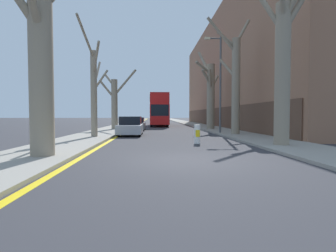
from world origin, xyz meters
The scene contains 16 objects.
ground_plane centered at (0.00, 0.00, 0.00)m, with size 300.00×300.00×0.00m, color #333338.
sidewalk_left centered at (-5.52, 50.00, 0.06)m, with size 3.24×120.00×0.12m, color gray.
sidewalk_right centered at (5.52, 50.00, 0.06)m, with size 3.24×120.00×0.12m, color gray.
building_facade_right centered at (12.13, 28.01, 7.57)m, with size 10.08×46.56×15.17m.
kerb_line_stripe centered at (-3.72, 50.00, 0.00)m, with size 0.24×120.00×0.01m, color yellow.
street_tree_left_0 centered at (-4.99, 0.66, 4.13)m, with size 3.14×3.65×8.00m.
street_tree_left_1 centered at (-5.04, 8.96, 3.32)m, with size 1.19×4.94×7.25m.
street_tree_left_2 centered at (-5.11, 18.69, 2.94)m, with size 3.74×1.49×6.33m.
street_tree_right_0 centered at (5.12, 3.42, 4.12)m, with size 2.97×2.46×9.19m.
street_tree_right_1 centered at (5.09, 10.89, 4.12)m, with size 3.38×1.38×8.85m.
street_tree_right_2 centered at (4.92, 18.78, 3.93)m, with size 3.19×3.49×8.70m.
double_decker_bus centered at (-0.31, 29.17, 2.52)m, with size 2.51×10.62×4.44m.
parked_car_0 centered at (-2.86, 11.58, 0.68)m, with size 1.78×4.31×1.45m.
parked_car_1 centered at (-2.86, 18.08, 0.63)m, with size 1.76×4.21×1.32m.
lamp_post centered at (4.29, 12.45, 4.42)m, with size 1.40×0.20×7.93m.
traffic_bollard centered at (1.29, 5.31, 0.52)m, with size 0.33×0.34×1.03m.
Camera 1 is at (-1.08, -8.78, 1.54)m, focal length 28.00 mm.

